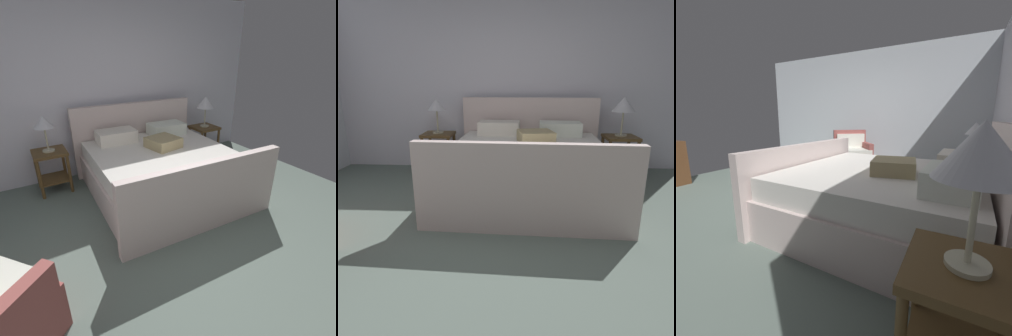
# 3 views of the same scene
# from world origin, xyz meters

# --- Properties ---
(ground_plane) EXTENTS (5.35, 5.31, 0.02)m
(ground_plane) POSITION_xyz_m (0.00, 0.00, -0.01)
(ground_plane) COLOR slate
(wall_back) EXTENTS (5.47, 0.12, 2.68)m
(wall_back) POSITION_xyz_m (0.00, 2.72, 1.34)
(wall_back) COLOR silver
(wall_back) RESTS_ON ground
(bed) EXTENTS (2.08, 2.19, 1.11)m
(bed) POSITION_xyz_m (0.26, 1.49, 0.35)
(bed) COLOR beige
(bed) RESTS_ON ground
(nightstand_right) EXTENTS (0.44, 0.44, 0.60)m
(nightstand_right) POSITION_xyz_m (1.57, 2.20, 0.40)
(nightstand_right) COLOR brown
(nightstand_right) RESTS_ON ground
(table_lamp_right) EXTENTS (0.32, 0.32, 0.54)m
(table_lamp_right) POSITION_xyz_m (1.57, 2.20, 1.03)
(table_lamp_right) COLOR #B7B293
(table_lamp_right) RESTS_ON nightstand_right
(nightstand_left) EXTENTS (0.44, 0.44, 0.60)m
(nightstand_left) POSITION_xyz_m (-1.06, 2.32, 0.40)
(nightstand_left) COLOR brown
(nightstand_left) RESTS_ON ground
(table_lamp_left) EXTENTS (0.26, 0.26, 0.50)m
(table_lamp_left) POSITION_xyz_m (-1.06, 2.32, 0.99)
(table_lamp_left) COLOR #B7B293
(table_lamp_left) RESTS_ON nightstand_left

